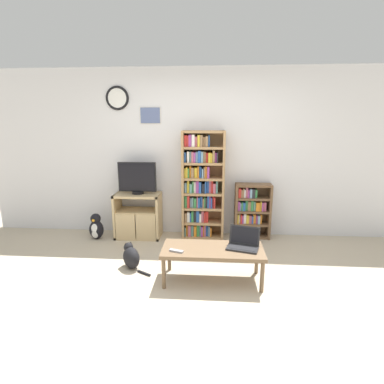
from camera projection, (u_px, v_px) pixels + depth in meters
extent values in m
plane|color=#BCAD93|center=(192.00, 298.00, 3.12)|extent=(18.00, 18.00, 0.00)
cube|color=silver|center=(201.00, 154.00, 4.71)|extent=(6.91, 0.06, 2.60)
torus|color=black|center=(117.00, 98.00, 4.57)|extent=(0.36, 0.04, 0.36)
cylinder|color=white|center=(117.00, 98.00, 4.57)|extent=(0.30, 0.02, 0.30)
cube|color=silver|center=(150.00, 115.00, 4.60)|extent=(0.33, 0.01, 0.26)
cube|color=slate|center=(150.00, 115.00, 4.59)|extent=(0.30, 0.02, 0.23)
cube|color=tan|center=(118.00, 215.00, 4.77)|extent=(0.04, 0.42, 0.70)
cube|color=tan|center=(159.00, 216.00, 4.72)|extent=(0.04, 0.42, 0.70)
cube|color=tan|center=(138.00, 195.00, 4.67)|extent=(0.71, 0.42, 0.04)
cube|color=tan|center=(139.00, 235.00, 4.82)|extent=(0.71, 0.42, 0.04)
cube|color=tan|center=(138.00, 211.00, 4.73)|extent=(0.63, 0.38, 0.04)
cube|color=tan|center=(125.00, 226.00, 4.59)|extent=(0.30, 0.02, 0.39)
cube|color=tan|center=(146.00, 227.00, 4.57)|extent=(0.30, 0.02, 0.39)
cylinder|color=black|center=(138.00, 192.00, 4.65)|extent=(0.18, 0.18, 0.04)
cube|color=black|center=(137.00, 177.00, 4.60)|extent=(0.58, 0.05, 0.45)
cube|color=black|center=(137.00, 177.00, 4.57)|extent=(0.55, 0.01, 0.42)
cube|color=tan|center=(184.00, 185.00, 4.63)|extent=(0.04, 0.31, 1.67)
cube|color=tan|center=(223.00, 186.00, 4.59)|extent=(0.04, 0.31, 1.67)
cube|color=tan|center=(204.00, 184.00, 4.76)|extent=(0.65, 0.02, 1.67)
cube|color=tan|center=(203.00, 235.00, 4.80)|extent=(0.57, 0.28, 0.04)
cube|color=tan|center=(203.00, 222.00, 4.75)|extent=(0.57, 0.28, 0.04)
cube|color=tan|center=(203.00, 207.00, 4.69)|extent=(0.57, 0.28, 0.04)
cube|color=tan|center=(203.00, 193.00, 4.64)|extent=(0.57, 0.28, 0.04)
cube|color=tan|center=(203.00, 178.00, 4.59)|extent=(0.57, 0.28, 0.04)
cube|color=tan|center=(203.00, 163.00, 4.53)|extent=(0.57, 0.28, 0.04)
cube|color=tan|center=(204.00, 148.00, 4.48)|extent=(0.57, 0.28, 0.04)
cube|color=tan|center=(204.00, 132.00, 4.43)|extent=(0.57, 0.28, 0.04)
cube|color=#5B9389|center=(186.00, 230.00, 4.80)|extent=(0.02, 0.25, 0.14)
cube|color=orange|center=(187.00, 228.00, 4.81)|extent=(0.03, 0.21, 0.19)
cube|color=#B75B70|center=(190.00, 229.00, 4.80)|extent=(0.04, 0.25, 0.18)
cube|color=#5B9389|center=(193.00, 229.00, 4.80)|extent=(0.04, 0.23, 0.17)
cube|color=orange|center=(196.00, 229.00, 4.79)|extent=(0.04, 0.25, 0.17)
cube|color=#388947|center=(198.00, 229.00, 4.79)|extent=(0.04, 0.23, 0.18)
cube|color=#5B9389|center=(200.00, 229.00, 4.79)|extent=(0.02, 0.22, 0.19)
cube|color=#9E4293|center=(202.00, 229.00, 4.78)|extent=(0.03, 0.25, 0.17)
cube|color=orange|center=(204.00, 229.00, 4.79)|extent=(0.02, 0.23, 0.17)
cube|color=#B75B70|center=(205.00, 229.00, 4.78)|extent=(0.02, 0.25, 0.18)
cube|color=#2856A8|center=(207.00, 229.00, 4.79)|extent=(0.03, 0.20, 0.17)
cube|color=#759EB7|center=(209.00, 230.00, 4.79)|extent=(0.03, 0.21, 0.16)
cube|color=orange|center=(211.00, 230.00, 4.78)|extent=(0.02, 0.23, 0.14)
cube|color=#93704C|center=(186.00, 216.00, 4.75)|extent=(0.04, 0.25, 0.15)
cube|color=white|center=(189.00, 215.00, 4.75)|extent=(0.04, 0.24, 0.16)
cube|color=#2856A8|center=(191.00, 216.00, 4.75)|extent=(0.02, 0.23, 0.15)
cube|color=#388947|center=(193.00, 215.00, 4.75)|extent=(0.03, 0.23, 0.18)
cube|color=#232328|center=(195.00, 215.00, 4.75)|extent=(0.04, 0.21, 0.17)
cube|color=#2856A8|center=(198.00, 215.00, 4.74)|extent=(0.04, 0.23, 0.18)
cube|color=white|center=(201.00, 216.00, 4.74)|extent=(0.03, 0.24, 0.14)
cube|color=#B75B70|center=(203.00, 215.00, 4.74)|extent=(0.04, 0.21, 0.18)
cube|color=red|center=(205.00, 215.00, 4.73)|extent=(0.02, 0.24, 0.17)
cube|color=red|center=(207.00, 215.00, 4.73)|extent=(0.04, 0.22, 0.17)
cube|color=#388947|center=(186.00, 200.00, 4.70)|extent=(0.04, 0.23, 0.18)
cube|color=red|center=(189.00, 200.00, 4.69)|extent=(0.04, 0.26, 0.19)
cube|color=#759EB7|center=(192.00, 201.00, 4.70)|extent=(0.04, 0.20, 0.15)
cube|color=#5B9389|center=(193.00, 201.00, 4.69)|extent=(0.02, 0.24, 0.16)
cube|color=#388947|center=(195.00, 201.00, 4.69)|extent=(0.04, 0.23, 0.15)
cube|color=#B75B70|center=(198.00, 200.00, 4.69)|extent=(0.02, 0.23, 0.18)
cube|color=#2856A8|center=(199.00, 201.00, 4.68)|extent=(0.03, 0.23, 0.16)
cube|color=#2856A8|center=(202.00, 201.00, 4.69)|extent=(0.03, 0.20, 0.17)
cube|color=#93704C|center=(203.00, 202.00, 4.68)|extent=(0.02, 0.23, 0.15)
cube|color=#388947|center=(205.00, 201.00, 4.68)|extent=(0.02, 0.22, 0.16)
cube|color=#232328|center=(206.00, 201.00, 4.68)|extent=(0.03, 0.22, 0.16)
cube|color=#2856A8|center=(208.00, 200.00, 4.67)|extent=(0.03, 0.23, 0.19)
cube|color=#9E4293|center=(210.00, 201.00, 4.67)|extent=(0.02, 0.23, 0.19)
cube|color=#2856A8|center=(212.00, 201.00, 4.67)|extent=(0.02, 0.25, 0.16)
cube|color=red|center=(213.00, 201.00, 4.67)|extent=(0.02, 0.21, 0.18)
cube|color=red|center=(215.00, 201.00, 4.66)|extent=(0.02, 0.25, 0.17)
cube|color=#759EB7|center=(186.00, 187.00, 4.65)|extent=(0.03, 0.21, 0.15)
cube|color=gold|center=(189.00, 186.00, 4.64)|extent=(0.04, 0.22, 0.19)
cube|color=#5B9389|center=(191.00, 187.00, 4.64)|extent=(0.04, 0.26, 0.14)
cube|color=#388947|center=(193.00, 186.00, 4.64)|extent=(0.02, 0.21, 0.18)
cube|color=white|center=(195.00, 186.00, 4.64)|extent=(0.03, 0.21, 0.17)
cube|color=#9E4293|center=(198.00, 186.00, 4.63)|extent=(0.04, 0.23, 0.19)
cube|color=#2856A8|center=(201.00, 186.00, 4.63)|extent=(0.04, 0.25, 0.17)
cube|color=#232328|center=(204.00, 187.00, 4.63)|extent=(0.04, 0.23, 0.15)
cube|color=#2856A8|center=(206.00, 186.00, 4.62)|extent=(0.02, 0.26, 0.18)
cube|color=#2856A8|center=(208.00, 186.00, 4.63)|extent=(0.04, 0.20, 0.19)
cube|color=#B75B70|center=(210.00, 186.00, 4.63)|extent=(0.03, 0.20, 0.19)
cube|color=red|center=(212.00, 186.00, 4.62)|extent=(0.03, 0.20, 0.19)
cube|color=#B75B70|center=(214.00, 187.00, 4.61)|extent=(0.04, 0.25, 0.15)
cube|color=#5B9389|center=(217.00, 186.00, 4.61)|extent=(0.03, 0.22, 0.19)
cube|color=gold|center=(186.00, 172.00, 4.60)|extent=(0.02, 0.23, 0.14)
cube|color=gold|center=(187.00, 172.00, 4.59)|extent=(0.02, 0.23, 0.16)
cube|color=#388947|center=(189.00, 172.00, 4.59)|extent=(0.02, 0.22, 0.14)
cube|color=orange|center=(191.00, 171.00, 4.59)|extent=(0.03, 0.20, 0.17)
cube|color=#93704C|center=(193.00, 172.00, 4.59)|extent=(0.04, 0.24, 0.15)
cube|color=gold|center=(196.00, 172.00, 4.59)|extent=(0.04, 0.21, 0.16)
cube|color=orange|center=(198.00, 171.00, 4.58)|extent=(0.02, 0.23, 0.17)
cube|color=#2856A8|center=(201.00, 171.00, 4.58)|extent=(0.04, 0.20, 0.17)
cube|color=#759EB7|center=(203.00, 172.00, 4.57)|extent=(0.02, 0.25, 0.14)
cube|color=#93704C|center=(205.00, 172.00, 4.57)|extent=(0.02, 0.24, 0.17)
cube|color=orange|center=(206.00, 171.00, 4.57)|extent=(0.03, 0.23, 0.17)
cube|color=#9E4293|center=(208.00, 172.00, 4.56)|extent=(0.03, 0.26, 0.17)
cube|color=#2856A8|center=(186.00, 157.00, 4.54)|extent=(0.02, 0.23, 0.15)
cube|color=#232328|center=(187.00, 157.00, 4.55)|extent=(0.02, 0.21, 0.14)
cube|color=white|center=(189.00, 156.00, 4.54)|extent=(0.03, 0.23, 0.16)
cube|color=#5B9389|center=(191.00, 156.00, 4.54)|extent=(0.02, 0.21, 0.16)
cube|color=#B75B70|center=(193.00, 157.00, 4.53)|extent=(0.03, 0.25, 0.16)
cube|color=#9E4293|center=(195.00, 157.00, 4.53)|extent=(0.03, 0.25, 0.15)
cube|color=#759EB7|center=(197.00, 157.00, 4.53)|extent=(0.03, 0.22, 0.16)
cube|color=#2856A8|center=(200.00, 156.00, 4.52)|extent=(0.04, 0.26, 0.18)
cube|color=#759EB7|center=(202.00, 157.00, 4.52)|extent=(0.03, 0.24, 0.16)
cube|color=#93704C|center=(205.00, 157.00, 4.53)|extent=(0.04, 0.20, 0.16)
cube|color=red|center=(207.00, 157.00, 4.53)|extent=(0.03, 0.20, 0.14)
cube|color=gold|center=(210.00, 157.00, 4.51)|extent=(0.04, 0.25, 0.15)
cube|color=gold|center=(212.00, 157.00, 4.51)|extent=(0.02, 0.23, 0.14)
cube|color=#93704C|center=(214.00, 156.00, 4.51)|extent=(0.03, 0.24, 0.18)
cube|color=#9E4293|center=(216.00, 157.00, 4.52)|extent=(0.03, 0.21, 0.15)
cube|color=#232328|center=(217.00, 157.00, 4.50)|extent=(0.02, 0.25, 0.15)
cube|color=red|center=(186.00, 141.00, 4.49)|extent=(0.04, 0.23, 0.17)
cube|color=red|center=(188.00, 141.00, 4.49)|extent=(0.02, 0.23, 0.16)
cube|color=#9E4293|center=(191.00, 140.00, 4.48)|extent=(0.04, 0.22, 0.18)
cube|color=white|center=(194.00, 140.00, 4.47)|extent=(0.04, 0.25, 0.18)
cube|color=#B75B70|center=(196.00, 141.00, 4.48)|extent=(0.03, 0.22, 0.15)
cube|color=gold|center=(199.00, 141.00, 4.47)|extent=(0.04, 0.25, 0.17)
cube|color=#93704C|center=(202.00, 141.00, 4.47)|extent=(0.04, 0.24, 0.17)
cube|color=#93704C|center=(204.00, 141.00, 4.48)|extent=(0.04, 0.20, 0.14)
cube|color=#93704C|center=(207.00, 141.00, 4.46)|extent=(0.04, 0.25, 0.15)
cube|color=#2856A8|center=(209.00, 141.00, 4.47)|extent=(0.02, 0.22, 0.16)
cube|color=brown|center=(236.00, 211.00, 4.70)|extent=(0.04, 0.24, 0.87)
cube|color=brown|center=(269.00, 211.00, 4.67)|extent=(0.04, 0.24, 0.87)
cube|color=brown|center=(252.00, 209.00, 4.79)|extent=(0.55, 0.02, 0.87)
cube|color=brown|center=(251.00, 236.00, 4.78)|extent=(0.48, 0.20, 0.04)
cube|color=brown|center=(252.00, 224.00, 4.73)|extent=(0.48, 0.20, 0.04)
cube|color=brown|center=(252.00, 211.00, 4.69)|extent=(0.48, 0.20, 0.04)
cube|color=brown|center=(253.00, 198.00, 4.64)|extent=(0.48, 0.20, 0.04)
cube|color=brown|center=(254.00, 185.00, 4.59)|extent=(0.48, 0.20, 0.04)
cube|color=#232328|center=(238.00, 230.00, 4.79)|extent=(0.03, 0.15, 0.14)
cube|color=#388947|center=(240.00, 230.00, 4.78)|extent=(0.03, 0.17, 0.16)
cube|color=white|center=(242.00, 230.00, 4.78)|extent=(0.04, 0.17, 0.16)
cube|color=white|center=(244.00, 231.00, 4.78)|extent=(0.03, 0.15, 0.12)
cube|color=#2856A8|center=(246.00, 230.00, 4.78)|extent=(0.02, 0.16, 0.15)
cube|color=gold|center=(249.00, 231.00, 4.78)|extent=(0.04, 0.16, 0.13)
cube|color=white|center=(251.00, 231.00, 4.77)|extent=(0.03, 0.19, 0.14)
cube|color=#388947|center=(253.00, 230.00, 4.77)|extent=(0.03, 0.18, 0.15)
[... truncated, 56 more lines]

